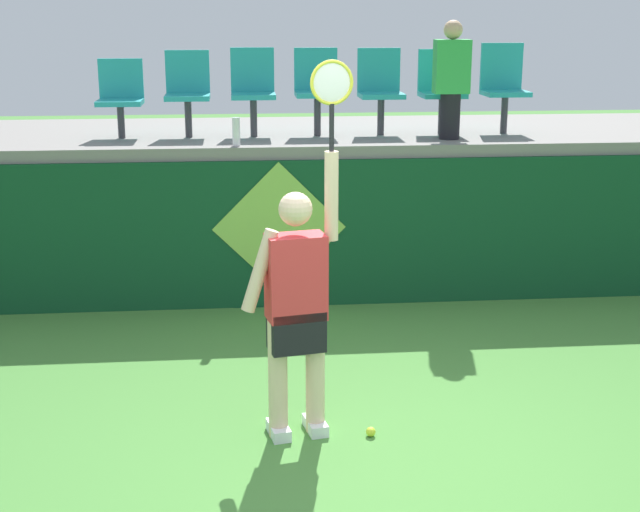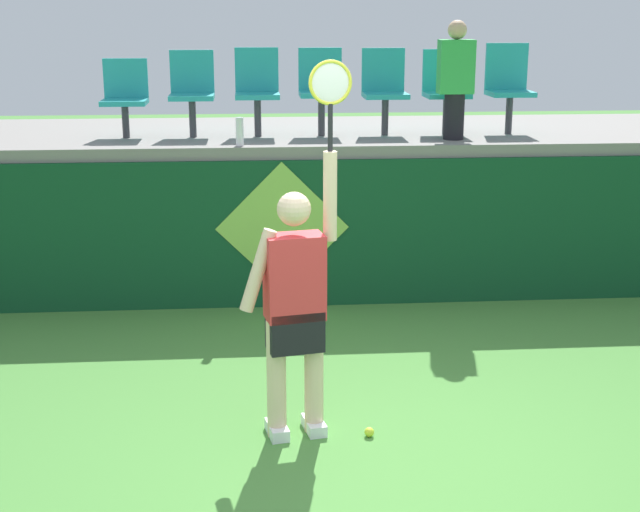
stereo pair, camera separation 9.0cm
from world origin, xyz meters
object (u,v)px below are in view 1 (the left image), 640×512
object	(u,v)px
tennis_ball	(371,432)
stadium_chair_0	(120,95)
spectator_0	(451,78)
water_bottle	(236,132)
stadium_chair_4	(380,87)
stadium_chair_6	(504,84)
stadium_chair_3	(317,86)
stadium_chair_5	(441,87)
stadium_chair_2	(253,87)
stadium_chair_1	(188,89)
tennis_player	(297,302)

from	to	relation	value
tennis_ball	stadium_chair_0	size ratio (longest dim) A/B	0.09
stadium_chair_0	spectator_0	distance (m)	3.28
water_bottle	stadium_chair_4	world-z (taller)	stadium_chair_4
stadium_chair_6	spectator_0	world-z (taller)	spectator_0
tennis_ball	stadium_chair_3	size ratio (longest dim) A/B	0.08
stadium_chair_0	spectator_0	world-z (taller)	spectator_0
stadium_chair_0	stadium_chair_5	world-z (taller)	stadium_chair_5
stadium_chair_0	stadium_chair_6	bearing A→B (deg)	0.11
stadium_chair_4	stadium_chair_5	bearing A→B (deg)	-0.13
stadium_chair_3	stadium_chair_2	bearing A→B (deg)	179.83
tennis_ball	stadium_chair_1	size ratio (longest dim) A/B	0.08
stadium_chair_0	stadium_chair_2	distance (m)	1.32
stadium_chair_2	water_bottle	bearing A→B (deg)	-104.33
water_bottle	stadium_chair_4	bearing A→B (deg)	25.39
tennis_player	stadium_chair_3	bearing A→B (deg)	82.82
stadium_chair_5	spectator_0	xyz separation A→B (m)	(0.00, -0.44, 0.12)
stadium_chair_0	stadium_chair_4	distance (m)	2.61
stadium_chair_0	stadium_chair_1	world-z (taller)	stadium_chair_1
tennis_player	water_bottle	world-z (taller)	tennis_player
stadium_chair_1	stadium_chair_2	bearing A→B (deg)	0.14
water_bottle	stadium_chair_4	xyz separation A→B (m)	(1.47, 0.70, 0.35)
stadium_chair_6	spectator_0	size ratio (longest dim) A/B	0.79
stadium_chair_6	tennis_ball	bearing A→B (deg)	-117.19
stadium_chair_1	stadium_chair_6	distance (m)	3.23
spectator_0	stadium_chair_0	bearing A→B (deg)	172.39
tennis_player	stadium_chair_4	world-z (taller)	tennis_player
tennis_player	stadium_chair_3	size ratio (longest dim) A/B	2.88
tennis_ball	stadium_chair_5	world-z (taller)	stadium_chair_5
stadium_chair_3	tennis_player	bearing A→B (deg)	-97.18
stadium_chair_6	spectator_0	xyz separation A→B (m)	(-0.66, -0.44, 0.09)
tennis_ball	water_bottle	world-z (taller)	water_bottle
water_bottle	stadium_chair_4	distance (m)	1.67
stadium_chair_1	stadium_chair_3	size ratio (longest dim) A/B	0.98
stadium_chair_0	stadium_chair_4	size ratio (longest dim) A/B	0.89
stadium_chair_6	spectator_0	distance (m)	0.80
tennis_ball	stadium_chair_3	world-z (taller)	stadium_chair_3
stadium_chair_5	tennis_ball	bearing A→B (deg)	-108.62
stadium_chair_6	stadium_chair_0	bearing A→B (deg)	-179.89
stadium_chair_4	stadium_chair_6	distance (m)	1.29
water_bottle	stadium_chair_2	bearing A→B (deg)	75.67
tennis_player	stadium_chair_0	world-z (taller)	tennis_player
stadium_chair_1	spectator_0	distance (m)	2.62
water_bottle	stadium_chair_6	xyz separation A→B (m)	(2.76, 0.70, 0.37)
water_bottle	stadium_chair_1	distance (m)	0.91
stadium_chair_3	stadium_chair_5	xyz separation A→B (m)	(1.28, 0.00, -0.02)
stadium_chair_0	stadium_chair_5	xyz separation A→B (m)	(3.24, 0.00, 0.05)
stadium_chair_5	tennis_player	bearing A→B (deg)	-115.70
tennis_player	stadium_chair_4	size ratio (longest dim) A/B	2.89
stadium_chair_1	stadium_chair_6	world-z (taller)	stadium_chair_6
tennis_ball	stadium_chair_4	bearing A→B (deg)	80.56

